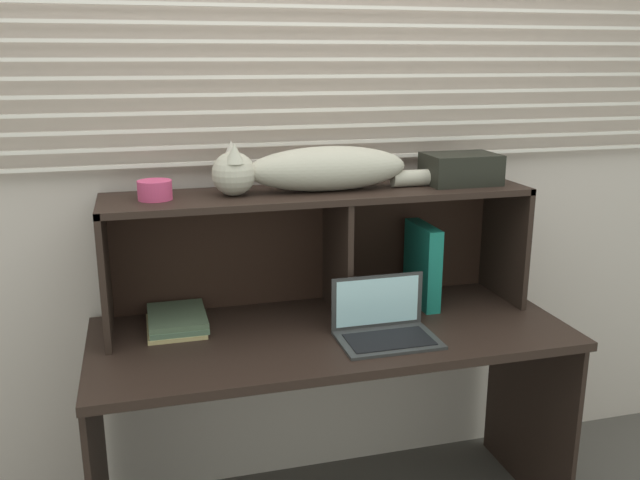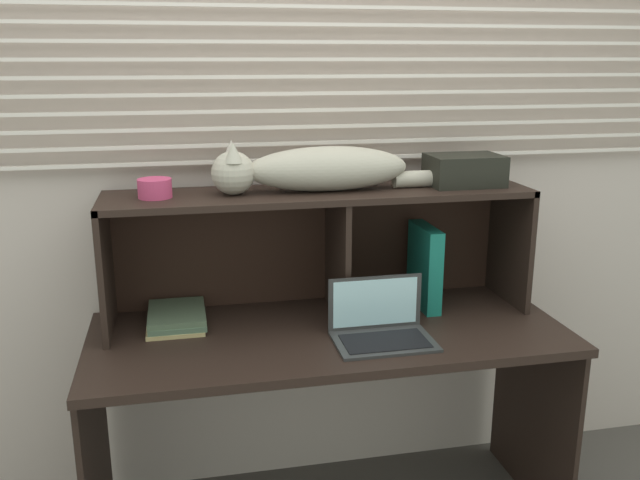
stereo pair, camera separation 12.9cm
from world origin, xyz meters
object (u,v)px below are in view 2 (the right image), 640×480
at_px(book_stack, 177,317).
at_px(storage_box, 464,170).
at_px(binder_upright, 425,267).
at_px(cat, 315,169).
at_px(small_basket, 155,188).
at_px(laptop, 381,328).

height_order(book_stack, storage_box, storage_box).
height_order(binder_upright, storage_box, storage_box).
height_order(cat, small_basket, cat).
height_order(small_basket, storage_box, storage_box).
xyz_separation_m(book_stack, small_basket, (-0.04, -0.00, 0.45)).
height_order(binder_upright, book_stack, binder_upright).
xyz_separation_m(book_stack, storage_box, (1.03, -0.00, 0.47)).
bearing_deg(cat, laptop, -57.78).
bearing_deg(small_basket, binder_upright, 0.00).
height_order(laptop, binder_upright, binder_upright).
height_order(book_stack, small_basket, small_basket).
distance_m(book_stack, small_basket, 0.45).
height_order(cat, book_stack, cat).
xyz_separation_m(cat, laptop, (0.16, -0.26, -0.48)).
relative_size(binder_upright, storage_box, 1.18).
relative_size(small_basket, storage_box, 0.43).
xyz_separation_m(cat, storage_box, (0.54, -0.00, -0.02)).
height_order(laptop, small_basket, small_basket).
relative_size(laptop, storage_box, 1.25).
bearing_deg(cat, small_basket, -180.00).
bearing_deg(laptop, storage_box, 34.58).
bearing_deg(storage_box, binder_upright, 180.00).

